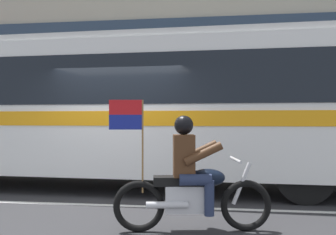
{
  "coord_description": "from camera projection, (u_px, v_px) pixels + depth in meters",
  "views": [
    {
      "loc": [
        2.01,
        -7.24,
        1.52
      ],
      "look_at": [
        0.98,
        -0.04,
        1.55
      ],
      "focal_mm": 41.77,
      "sensor_mm": 36.0,
      "label": 1
    }
  ],
  "objects": [
    {
      "name": "motorcycle_with_rider",
      "position": [
        191.0,
        182.0,
        5.26
      ],
      "size": [
        2.17,
        0.73,
        1.78
      ],
      "color": "black",
      "rests_on": "ground_plane"
    },
    {
      "name": "fire_hydrant",
      "position": [
        123.0,
        152.0,
        11.79
      ],
      "size": [
        0.22,
        0.3,
        0.75
      ],
      "color": "red",
      "rests_on": "sidewalk_curb"
    },
    {
      "name": "ground_plane",
      "position": [
        117.0,
        199.0,
        7.44
      ],
      "size": [
        60.0,
        60.0,
        0.0
      ],
      "primitive_type": "plane",
      "color": "#2B2B2D"
    },
    {
      "name": "lane_center_stripe",
      "position": [
        108.0,
        205.0,
        6.85
      ],
      "size": [
        26.6,
        0.14,
        0.01
      ],
      "primitive_type": "cube",
      "color": "silver",
      "rests_on": "ground_plane"
    },
    {
      "name": "sidewalk_curb",
      "position": [
        160.0,
        164.0,
        12.49
      ],
      "size": [
        28.0,
        3.8,
        0.15
      ],
      "primitive_type": "cube",
      "color": "#A39E93",
      "rests_on": "ground_plane"
    },
    {
      "name": "transit_bus",
      "position": [
        136.0,
        102.0,
        8.62
      ],
      "size": [
        12.27,
        3.07,
        3.22
      ],
      "color": "white",
      "rests_on": "ground_plane"
    }
  ]
}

